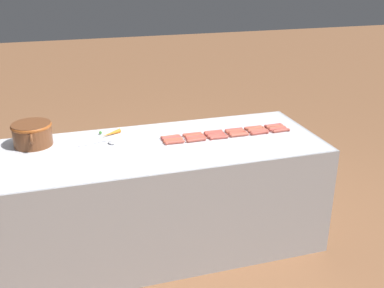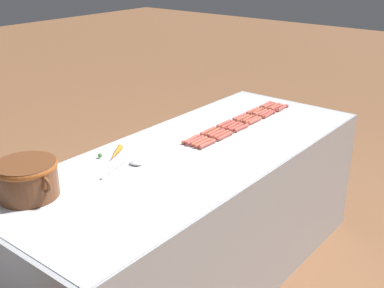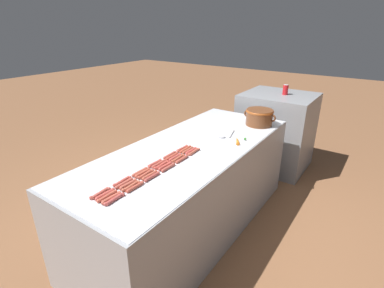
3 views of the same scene
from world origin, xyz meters
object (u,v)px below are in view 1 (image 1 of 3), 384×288
at_px(hot_dog_0, 281,131).
at_px(hot_dog_6, 278,129).
at_px(hot_dog_15, 216,135).
at_px(hot_dog_9, 217,136).
at_px(hot_dog_11, 173,141).
at_px(hot_dog_20, 234,131).
at_px(hot_dog_4, 196,140).
at_px(hot_dog_27, 213,132).
at_px(hot_dog_7, 259,131).
at_px(hot_dog_10, 196,139).
at_px(hot_dog_29, 170,137).
at_px(hot_dog_2, 240,135).
at_px(hot_dog_12, 277,128).
at_px(hot_dog_19, 255,129).
at_px(hot_dog_25, 253,127).
at_px(hot_dog_3, 219,138).
at_px(hot_dog_21, 214,133).
at_px(hot_dog_14, 237,132).
at_px(hot_dog_17, 173,139).
at_px(hot_dog_8, 238,134).
at_px(hot_dog_22, 194,136).
at_px(hot_dog_1, 259,133).
at_px(serving_spoon, 106,143).
at_px(hot_dog_13, 257,130).
at_px(hot_dog_28, 192,134).
at_px(hot_dog_18, 275,126).
at_px(hot_dog_16, 195,137).
at_px(hot_dog_23, 171,138).
at_px(carrot, 110,133).
at_px(hot_dog_24, 273,125).
at_px(hot_dog_26, 234,130).
at_px(hot_dog_5, 175,142).
at_px(bean_pot, 32,133).

relative_size(hot_dog_0, hot_dog_6, 1.00).
bearing_deg(hot_dog_15, hot_dog_9, 174.43).
height_order(hot_dog_11, hot_dog_20, same).
height_order(hot_dog_4, hot_dog_27, same).
bearing_deg(hot_dog_6, hot_dog_7, 90.72).
relative_size(hot_dog_10, hot_dog_29, 1.00).
distance_m(hot_dog_2, hot_dog_12, 0.34).
bearing_deg(hot_dog_29, hot_dog_27, -89.15).
height_order(hot_dog_19, hot_dog_27, same).
bearing_deg(hot_dog_25, hot_dog_15, 100.60).
relative_size(hot_dog_3, hot_dog_12, 1.00).
xyz_separation_m(hot_dog_9, hot_dog_21, (0.06, -0.00, 0.00)).
xyz_separation_m(hot_dog_14, hot_dog_17, (0.00, 0.50, 0.00)).
xyz_separation_m(hot_dog_8, hot_dog_22, (0.06, 0.33, 0.00)).
xyz_separation_m(hot_dog_1, hot_dog_9, (0.03, 0.34, 0.00)).
relative_size(hot_dog_12, hot_dog_29, 1.00).
height_order(hot_dog_14, hot_dog_17, same).
relative_size(hot_dog_8, serving_spoon, 0.57).
height_order(hot_dog_13, hot_dog_28, same).
xyz_separation_m(hot_dog_6, hot_dog_18, (0.06, -0.00, 0.00)).
bearing_deg(hot_dog_2, hot_dog_19, -62.10).
bearing_deg(hot_dog_16, hot_dog_8, -95.38).
relative_size(hot_dog_1, hot_dog_7, 1.00).
relative_size(hot_dog_2, hot_dog_23, 1.00).
distance_m(hot_dog_11, hot_dog_18, 0.85).
bearing_deg(hot_dog_6, hot_dog_0, -165.46).
distance_m(hot_dog_2, hot_dog_15, 0.18).
xyz_separation_m(hot_dog_0, hot_dog_7, (0.03, 0.17, 0.00)).
bearing_deg(carrot, hot_dog_7, -104.07).
relative_size(hot_dog_17, hot_dog_27, 1.00).
bearing_deg(hot_dog_24, hot_dog_9, 100.19).
height_order(hot_dog_10, hot_dog_20, same).
distance_m(hot_dog_22, hot_dog_23, 0.17).
relative_size(hot_dog_10, hot_dog_26, 1.00).
distance_m(hot_dog_23, hot_dog_27, 0.34).
distance_m(hot_dog_4, serving_spoon, 0.66).
height_order(hot_dog_22, hot_dog_25, same).
distance_m(hot_dog_9, hot_dog_15, 0.03).
distance_m(hot_dog_20, hot_dog_21, 0.17).
distance_m(hot_dog_9, carrot, 0.80).
xyz_separation_m(hot_dog_4, hot_dog_11, (0.03, 0.16, 0.00)).
bearing_deg(hot_dog_5, hot_dog_0, -90.35).
bearing_deg(hot_dog_12, hot_dog_11, 91.79).
bearing_deg(hot_dog_19, bean_pot, 83.72).
xyz_separation_m(hot_dog_3, hot_dog_26, (0.12, -0.16, 0.00)).
bearing_deg(hot_dog_9, bean_pot, 79.35).
bearing_deg(hot_dog_3, hot_dog_26, -53.55).
bearing_deg(hot_dog_14, hot_dog_2, -179.43).
distance_m(hot_dog_2, hot_dog_14, 0.06).
xyz_separation_m(hot_dog_14, hot_dog_18, (0.03, -0.34, 0.00)).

